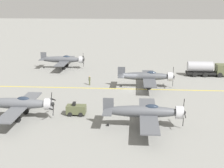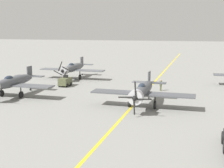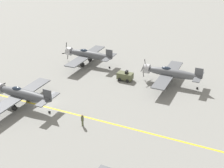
{
  "view_description": "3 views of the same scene",
  "coord_description": "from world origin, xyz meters",
  "px_view_note": "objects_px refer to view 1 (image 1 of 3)",
  "views": [
    {
      "loc": [
        52.31,
        0.82,
        15.14
      ],
      "look_at": [
        6.08,
        -2.68,
        2.5
      ],
      "focal_mm": 50.0,
      "sensor_mm": 36.0,
      "label": 1
    },
    {
      "loc": [
        -7.59,
        38.19,
        9.11
      ],
      "look_at": [
        3.91,
        -1.91,
        1.68
      ],
      "focal_mm": 50.0,
      "sensor_mm": 36.0,
      "label": 2
    },
    {
      "loc": [
        -31.37,
        -25.21,
        22.59
      ],
      "look_at": [
        7.84,
        -7.02,
        1.63
      ],
      "focal_mm": 50.0,
      "sensor_mm": 36.0,
      "label": 3
    }
  ],
  "objects_px": {
    "airplane_near_right": "(18,104)",
    "fuel_tanker": "(207,69)",
    "airplane_near_left": "(63,60)",
    "tow_tractor": "(76,109)",
    "airplane_mid_center": "(147,76)",
    "ground_crew_walking": "(90,80)",
    "airplane_mid_right": "(145,112)"
  },
  "relations": [
    {
      "from": "airplane_mid_center",
      "to": "airplane_near_left",
      "type": "bearing_deg",
      "value": -146.19
    },
    {
      "from": "airplane_mid_right",
      "to": "ground_crew_walking",
      "type": "xyz_separation_m",
      "value": [
        -18.77,
        -9.57,
        -1.09
      ]
    },
    {
      "from": "airplane_near_right",
      "to": "tow_tractor",
      "type": "xyz_separation_m",
      "value": [
        -1.74,
        7.28,
        -1.22
      ]
    },
    {
      "from": "airplane_near_left",
      "to": "airplane_mid_center",
      "type": "height_order",
      "value": "airplane_mid_center"
    },
    {
      "from": "airplane_near_right",
      "to": "fuel_tanker",
      "type": "xyz_separation_m",
      "value": [
        -25.73,
        29.61,
        -0.5
      ]
    },
    {
      "from": "airplane_near_left",
      "to": "tow_tractor",
      "type": "relative_size",
      "value": 4.62
    },
    {
      "from": "airplane_mid_right",
      "to": "airplane_mid_center",
      "type": "distance_m",
      "value": 17.98
    },
    {
      "from": "airplane_mid_right",
      "to": "fuel_tanker",
      "type": "distance_m",
      "value": 30.54
    },
    {
      "from": "airplane_near_left",
      "to": "tow_tractor",
      "type": "xyz_separation_m",
      "value": [
        28.82,
        8.31,
        -1.22
      ]
    },
    {
      "from": "airplane_mid_right",
      "to": "ground_crew_walking",
      "type": "distance_m",
      "value": 21.09
    },
    {
      "from": "tow_tractor",
      "to": "airplane_mid_right",
      "type": "bearing_deg",
      "value": 68.77
    },
    {
      "from": "fuel_tanker",
      "to": "ground_crew_walking",
      "type": "relative_size",
      "value": 4.73
    },
    {
      "from": "airplane_near_right",
      "to": "fuel_tanker",
      "type": "height_order",
      "value": "airplane_near_right"
    },
    {
      "from": "airplane_mid_right",
      "to": "airplane_near_right",
      "type": "height_order",
      "value": "airplane_mid_right"
    },
    {
      "from": "tow_tractor",
      "to": "fuel_tanker",
      "type": "bearing_deg",
      "value": 137.06
    },
    {
      "from": "airplane_mid_center",
      "to": "airplane_near_right",
      "type": "distance_m",
      "value": 23.6
    },
    {
      "from": "airplane_near_left",
      "to": "ground_crew_walking",
      "type": "distance_m",
      "value": 15.79
    },
    {
      "from": "ground_crew_walking",
      "to": "fuel_tanker",
      "type": "bearing_deg",
      "value": 111.14
    },
    {
      "from": "airplane_near_left",
      "to": "airplane_mid_center",
      "type": "bearing_deg",
      "value": 62.69
    },
    {
      "from": "airplane_mid_right",
      "to": "ground_crew_walking",
      "type": "height_order",
      "value": "airplane_mid_right"
    },
    {
      "from": "airplane_near_right",
      "to": "airplane_mid_center",
      "type": "bearing_deg",
      "value": 139.78
    },
    {
      "from": "airplane_mid_right",
      "to": "airplane_mid_center",
      "type": "relative_size",
      "value": 1.0
    },
    {
      "from": "airplane_near_left",
      "to": "airplane_near_right",
      "type": "distance_m",
      "value": 30.58
    },
    {
      "from": "fuel_tanker",
      "to": "ground_crew_walking",
      "type": "xyz_separation_m",
      "value": [
        8.79,
        -22.72,
        -0.59
      ]
    },
    {
      "from": "airplane_near_left",
      "to": "fuel_tanker",
      "type": "height_order",
      "value": "airplane_near_left"
    },
    {
      "from": "ground_crew_walking",
      "to": "airplane_mid_center",
      "type": "bearing_deg",
      "value": 85.53
    },
    {
      "from": "airplane_near_left",
      "to": "tow_tractor",
      "type": "distance_m",
      "value": 30.02
    },
    {
      "from": "fuel_tanker",
      "to": "ground_crew_walking",
      "type": "distance_m",
      "value": 24.37
    },
    {
      "from": "airplane_mid_right",
      "to": "fuel_tanker",
      "type": "xyz_separation_m",
      "value": [
        -27.55,
        13.15,
        -0.5
      ]
    },
    {
      "from": "airplane_near_left",
      "to": "fuel_tanker",
      "type": "bearing_deg",
      "value": 92.06
    },
    {
      "from": "airplane_near_left",
      "to": "ground_crew_walking",
      "type": "relative_size",
      "value": 7.1
    },
    {
      "from": "airplane_near_right",
      "to": "fuel_tanker",
      "type": "bearing_deg",
      "value": 137.63
    }
  ]
}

